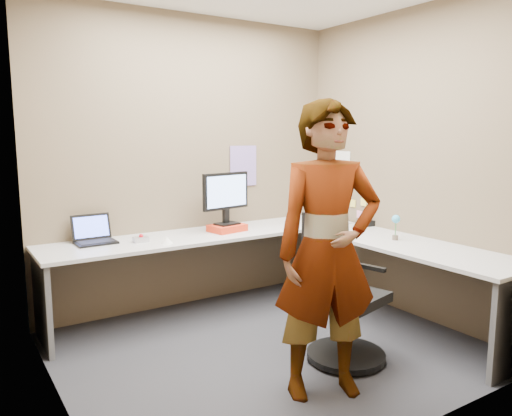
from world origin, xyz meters
TOP-DOWN VIEW (x-y plane):
  - ground at (0.00, 0.00)m, footprint 3.00×3.00m
  - wall_back at (0.00, 1.30)m, footprint 3.00×0.00m
  - wall_right at (1.50, 0.00)m, footprint 0.00×2.70m
  - wall_left at (-1.50, 0.00)m, footprint 0.00×2.70m
  - desk at (0.44, 0.39)m, footprint 2.98×2.58m
  - paper_ream at (0.18, 0.96)m, footprint 0.35×0.28m
  - monitor at (0.18, 0.98)m, footprint 0.50×0.18m
  - laptop at (-0.99, 1.14)m, footprint 0.33×0.27m
  - trackball_mouse at (-0.65, 0.95)m, footprint 0.12×0.08m
  - origami at (-0.49, 0.78)m, footprint 0.10×0.10m
  - stapler at (1.44, 0.42)m, footprint 0.15×0.06m
  - flower at (1.19, -0.13)m, footprint 0.07×0.07m
  - calendar_purple at (0.55, 1.29)m, footprint 0.30×0.01m
  - calendar_white at (1.49, 0.90)m, footprint 0.01×0.28m
  - sticky_note_a at (1.49, 0.55)m, footprint 0.01×0.07m
  - sticky_note_b at (1.49, 0.60)m, footprint 0.01×0.07m
  - sticky_note_c at (1.49, 0.48)m, footprint 0.01×0.07m
  - sticky_note_d at (1.49, 0.70)m, footprint 0.01×0.07m
  - office_chair at (0.33, -0.40)m, footprint 0.60×0.58m
  - person at (-0.06, -0.71)m, footprint 0.78×0.63m

SIDE VIEW (x-z plane):
  - ground at x=0.00m, z-range 0.00..0.00m
  - office_chair at x=0.33m, z-range -0.10..0.97m
  - desk at x=0.44m, z-range 0.22..0.95m
  - trackball_mouse at x=-0.65m, z-range 0.72..0.79m
  - stapler at x=1.44m, z-range 0.73..0.78m
  - origami at x=-0.49m, z-range 0.73..0.79m
  - paper_ream at x=0.18m, z-range 0.73..0.79m
  - laptop at x=-0.99m, z-range 0.67..0.90m
  - sticky_note_c at x=1.49m, z-range 0.76..0.84m
  - sticky_note_b at x=1.49m, z-range 0.78..0.86m
  - flower at x=1.19m, z-range 0.77..0.98m
  - person at x=-0.06m, z-range 0.00..1.83m
  - sticky_note_d at x=1.49m, z-range 0.88..0.96m
  - sticky_note_a at x=1.49m, z-range 0.91..0.99m
  - monitor at x=0.18m, z-range 0.84..1.31m
  - calendar_white at x=1.49m, z-range 1.06..1.44m
  - calendar_purple at x=0.55m, z-range 1.10..1.50m
  - wall_back at x=0.00m, z-range -0.15..2.85m
  - wall_right at x=1.50m, z-range 0.00..2.70m
  - wall_left at x=-1.50m, z-range 0.00..2.70m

